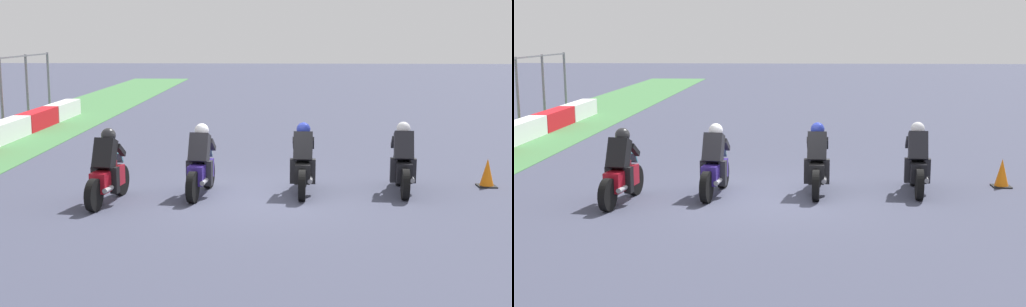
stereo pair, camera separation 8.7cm
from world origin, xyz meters
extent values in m
plane|color=#3F4257|center=(0.00, 0.00, 0.00)|extent=(120.00, 120.00, 0.00)
cube|color=white|center=(7.22, 8.15, 0.32)|extent=(2.83, 0.60, 0.64)
cube|color=red|center=(10.10, 8.15, 0.32)|extent=(2.83, 0.60, 0.64)
cube|color=white|center=(12.99, 8.15, 0.32)|extent=(2.83, 0.60, 0.64)
cylinder|color=slate|center=(10.10, 9.40, 1.26)|extent=(0.10, 0.10, 2.52)
cylinder|color=slate|center=(12.63, 9.40, 1.26)|extent=(0.10, 0.10, 2.52)
cylinder|color=slate|center=(15.16, 9.40, 1.26)|extent=(0.10, 0.10, 2.52)
cylinder|color=black|center=(1.27, -3.18, 0.32)|extent=(0.65, 0.19, 0.64)
cylinder|color=black|center=(-0.13, -3.08, 0.32)|extent=(0.65, 0.19, 0.64)
cube|color=black|center=(0.57, -3.13, 0.50)|extent=(1.12, 0.40, 0.40)
ellipsoid|color=black|center=(0.67, -3.13, 0.80)|extent=(0.50, 0.33, 0.24)
cube|color=red|center=(0.06, -3.09, 0.52)|extent=(0.07, 0.16, 0.08)
cylinder|color=#A5A5AD|center=(0.21, -3.26, 0.37)|extent=(0.43, 0.13, 0.10)
cube|color=black|center=(0.47, -3.12, 1.02)|extent=(0.51, 0.43, 0.66)
sphere|color=silver|center=(0.69, -3.14, 1.36)|extent=(0.32, 0.32, 0.30)
cube|color=#424F78|center=(1.07, -3.16, 0.84)|extent=(0.17, 0.27, 0.23)
cube|color=black|center=(0.47, -2.92, 0.50)|extent=(0.19, 0.15, 0.52)
cube|color=black|center=(0.44, -3.32, 0.50)|extent=(0.19, 0.15, 0.52)
cube|color=black|center=(0.86, -2.97, 1.04)|extent=(0.39, 0.13, 0.31)
cube|color=black|center=(0.84, -3.33, 1.04)|extent=(0.39, 0.13, 0.31)
cylinder|color=black|center=(1.09, -1.02, 0.32)|extent=(0.65, 0.17, 0.64)
cylinder|color=black|center=(-0.31, -0.96, 0.32)|extent=(0.65, 0.17, 0.64)
cube|color=black|center=(0.39, -0.99, 0.50)|extent=(1.11, 0.37, 0.40)
ellipsoid|color=black|center=(0.49, -0.99, 0.80)|extent=(0.49, 0.32, 0.24)
cube|color=red|center=(-0.12, -0.97, 0.52)|extent=(0.07, 0.16, 0.08)
cylinder|color=#A5A5AD|center=(0.04, -1.13, 0.37)|extent=(0.42, 0.12, 0.10)
cube|color=black|center=(0.29, -0.99, 1.02)|extent=(0.50, 0.42, 0.66)
sphere|color=#22319E|center=(0.51, -1.00, 1.36)|extent=(0.31, 0.31, 0.30)
cube|color=slate|center=(0.89, -1.01, 0.84)|extent=(0.17, 0.27, 0.23)
cube|color=black|center=(0.28, -0.78, 0.50)|extent=(0.19, 0.15, 0.52)
cube|color=black|center=(0.26, -1.18, 0.50)|extent=(0.19, 0.15, 0.52)
cube|color=black|center=(0.68, -0.82, 1.04)|extent=(0.39, 0.12, 0.31)
cube|color=black|center=(0.66, -1.18, 1.04)|extent=(0.39, 0.12, 0.31)
cylinder|color=black|center=(0.82, 1.07, 0.32)|extent=(0.65, 0.22, 0.64)
cylinder|color=black|center=(-0.56, 1.25, 0.32)|extent=(0.65, 0.22, 0.64)
cube|color=navy|center=(0.13, 1.16, 0.50)|extent=(1.13, 0.46, 0.40)
ellipsoid|color=navy|center=(0.23, 1.15, 0.80)|extent=(0.51, 0.36, 0.24)
cube|color=red|center=(-0.38, 1.23, 0.52)|extent=(0.08, 0.17, 0.08)
cylinder|color=#A5A5AD|center=(-0.24, 1.05, 0.37)|extent=(0.43, 0.15, 0.10)
cube|color=#26262B|center=(0.03, 1.17, 1.02)|extent=(0.53, 0.46, 0.66)
sphere|color=silver|center=(0.25, 1.15, 1.36)|extent=(0.34, 0.34, 0.30)
cube|color=#699493|center=(0.63, 1.10, 0.84)|extent=(0.19, 0.28, 0.23)
cube|color=#26262B|center=(0.04, 1.38, 0.50)|extent=(0.20, 0.16, 0.52)
cube|color=#26262B|center=(-0.01, 0.98, 0.50)|extent=(0.20, 0.16, 0.52)
cube|color=#26262B|center=(0.43, 1.30, 1.04)|extent=(0.39, 0.15, 0.31)
cube|color=#26262B|center=(0.39, 0.95, 1.04)|extent=(0.39, 0.15, 0.31)
cylinder|color=black|center=(0.06, 2.85, 0.32)|extent=(0.65, 0.23, 0.64)
cylinder|color=black|center=(-1.33, 3.05, 0.32)|extent=(0.65, 0.23, 0.64)
cube|color=maroon|center=(-0.64, 2.95, 0.50)|extent=(1.13, 0.47, 0.40)
ellipsoid|color=maroon|center=(-0.54, 2.94, 0.80)|extent=(0.52, 0.37, 0.24)
cube|color=red|center=(-1.14, 3.03, 0.52)|extent=(0.08, 0.17, 0.08)
cylinder|color=#A5A5AD|center=(-1.01, 2.84, 0.37)|extent=(0.43, 0.16, 0.10)
cube|color=black|center=(-0.74, 2.97, 1.02)|extent=(0.54, 0.47, 0.66)
sphere|color=#28282B|center=(-0.52, 2.93, 1.36)|extent=(0.34, 0.34, 0.30)
cube|color=teal|center=(-0.14, 2.88, 0.84)|extent=(0.19, 0.28, 0.23)
cube|color=black|center=(-0.73, 3.17, 0.50)|extent=(0.20, 0.16, 0.52)
cube|color=black|center=(-0.78, 2.77, 0.50)|extent=(0.20, 0.16, 0.52)
cube|color=black|center=(-0.33, 3.09, 1.04)|extent=(0.40, 0.15, 0.31)
cube|color=black|center=(-0.39, 2.73, 1.04)|extent=(0.40, 0.15, 0.31)
cube|color=black|center=(1.18, -5.10, 0.01)|extent=(0.40, 0.40, 0.03)
cone|color=orange|center=(1.18, -5.10, 0.32)|extent=(0.32, 0.32, 0.64)
camera|label=1|loc=(-14.33, -0.58, 3.43)|focal=49.39mm
camera|label=2|loc=(-14.32, -0.67, 3.43)|focal=49.39mm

